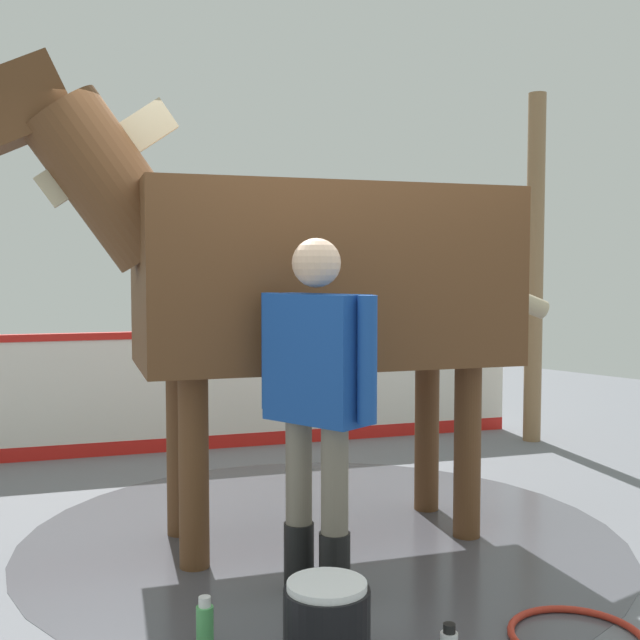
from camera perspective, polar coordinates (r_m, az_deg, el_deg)
The scene contains 9 objects.
ground_plane at distance 4.71m, azimuth -0.54°, elevation -16.14°, with size 16.00×16.00×0.02m, color slate.
wet_patch at distance 4.90m, azimuth 0.21°, elevation -15.22°, with size 3.55×3.55×0.00m, color #4C4C54.
barrier_wall at distance 7.14m, azimuth -5.90°, elevation -5.23°, with size 2.11×4.94×1.05m.
roof_post_far at distance 7.52m, azimuth 15.21°, elevation 3.56°, with size 0.16×0.16×3.18m, color olive.
horse at distance 4.60m, azimuth -1.25°, elevation 3.35°, with size 1.78×3.33×2.70m.
handler at distance 3.77m, azimuth -0.26°, elevation -5.14°, with size 0.68×0.30×1.74m.
wash_bucket at distance 3.37m, azimuth 0.50°, elevation -21.16°, with size 0.35×0.35×0.35m.
bottle_spray at distance 3.55m, azimuth -8.30°, elevation -21.01°, with size 0.07×0.07×0.23m.
hose_coil at distance 3.80m, azimuth 18.03°, elevation -20.88°, with size 0.58×0.58×0.03m, color #B72D1E.
Camera 1 is at (-3.43, 2.82, 1.59)m, focal length 44.38 mm.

